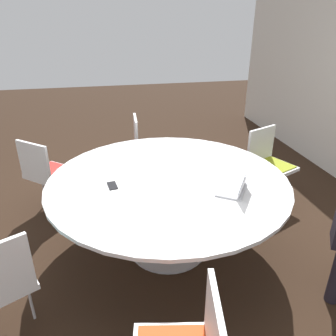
{
  "coord_description": "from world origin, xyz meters",
  "views": [
    {
      "loc": [
        2.47,
        -0.52,
        2.04
      ],
      "look_at": [
        0.0,
        0.0,
        0.85
      ],
      "focal_mm": 35.0,
      "sensor_mm": 36.0,
      "label": 1
    }
  ],
  "objects_px": {
    "chair_2": "(146,143)",
    "chair_3": "(46,170)",
    "handbag": "(113,170)",
    "laptop": "(238,185)",
    "cell_phone": "(112,186)",
    "chair_1": "(268,160)"
  },
  "relations": [
    {
      "from": "chair_2",
      "to": "chair_3",
      "type": "bearing_deg",
      "value": -60.89
    },
    {
      "from": "laptop",
      "to": "chair_2",
      "type": "bearing_deg",
      "value": -130.89
    },
    {
      "from": "chair_2",
      "to": "chair_1",
      "type": "bearing_deg",
      "value": 61.16
    },
    {
      "from": "chair_1",
      "to": "chair_3",
      "type": "xyz_separation_m",
      "value": [
        -0.25,
        -2.46,
        0.0
      ]
    },
    {
      "from": "chair_2",
      "to": "chair_3",
      "type": "xyz_separation_m",
      "value": [
        0.56,
        -1.17,
        0.0
      ]
    },
    {
      "from": "cell_phone",
      "to": "handbag",
      "type": "bearing_deg",
      "value": 178.23
    },
    {
      "from": "laptop",
      "to": "cell_phone",
      "type": "xyz_separation_m",
      "value": [
        -0.3,
        -0.97,
        -0.05
      ]
    },
    {
      "from": "chair_1",
      "to": "handbag",
      "type": "bearing_deg",
      "value": -50.92
    },
    {
      "from": "laptop",
      "to": "handbag",
      "type": "relative_size",
      "value": 1.04
    },
    {
      "from": "chair_2",
      "to": "handbag",
      "type": "relative_size",
      "value": 2.42
    },
    {
      "from": "chair_3",
      "to": "chair_2",
      "type": "bearing_deg",
      "value": 66.21
    },
    {
      "from": "chair_3",
      "to": "cell_phone",
      "type": "relative_size",
      "value": 5.88
    },
    {
      "from": "chair_2",
      "to": "chair_3",
      "type": "relative_size",
      "value": 1.0
    },
    {
      "from": "chair_3",
      "to": "cell_phone",
      "type": "distance_m",
      "value": 1.17
    },
    {
      "from": "chair_2",
      "to": "cell_phone",
      "type": "height_order",
      "value": "chair_2"
    },
    {
      "from": "cell_phone",
      "to": "laptop",
      "type": "bearing_deg",
      "value": 72.95
    },
    {
      "from": "handbag",
      "to": "laptop",
      "type": "bearing_deg",
      "value": 26.19
    },
    {
      "from": "chair_2",
      "to": "cell_phone",
      "type": "bearing_deg",
      "value": -15.0
    },
    {
      "from": "chair_2",
      "to": "laptop",
      "type": "xyz_separation_m",
      "value": [
        1.79,
        0.47,
        0.28
      ]
    },
    {
      "from": "chair_1",
      "to": "laptop",
      "type": "relative_size",
      "value": 2.33
    },
    {
      "from": "laptop",
      "to": "chair_1",
      "type": "bearing_deg",
      "value": 174.67
    },
    {
      "from": "chair_3",
      "to": "laptop",
      "type": "height_order",
      "value": "laptop"
    }
  ]
}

